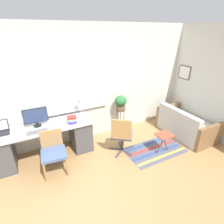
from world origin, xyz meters
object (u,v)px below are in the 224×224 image
(plant_stand, at_px, (121,113))
(folding_stool, at_px, (164,137))
(couch_loveseat, at_px, (185,126))
(desk_lamp, at_px, (80,101))
(book_stack, at_px, (72,120))
(keyboard, at_px, (37,132))
(mouse, at_px, (51,127))
(potted_plant, at_px, (121,102))
(monitor, at_px, (36,117))
(office_chair_swivel, at_px, (122,134))
(desk_chair_wooden, at_px, (53,151))

(plant_stand, height_order, folding_stool, plant_stand)
(couch_loveseat, bearing_deg, plant_stand, 60.69)
(desk_lamp, bearing_deg, book_stack, -134.06)
(keyboard, distance_m, book_stack, 0.71)
(mouse, bearing_deg, folding_stool, -21.37)
(couch_loveseat, bearing_deg, potted_plant, 60.69)
(couch_loveseat, xyz_separation_m, plant_stand, (-1.48, 0.83, 0.34))
(monitor, bearing_deg, keyboard, -95.81)
(mouse, distance_m, book_stack, 0.44)
(monitor, xyz_separation_m, potted_plant, (1.99, 0.05, -0.06))
(monitor, bearing_deg, couch_loveseat, -12.67)
(office_chair_swivel, bearing_deg, keyboard, 21.27)
(mouse, distance_m, couch_loveseat, 3.31)
(office_chair_swivel, distance_m, plant_stand, 0.84)
(desk_chair_wooden, relative_size, plant_stand, 1.18)
(couch_loveseat, height_order, potted_plant, potted_plant)
(desk_lamp, relative_size, folding_stool, 0.95)
(monitor, bearing_deg, mouse, -43.87)
(keyboard, relative_size, folding_stool, 0.84)
(couch_loveseat, bearing_deg, desk_lamp, 71.74)
(folding_stool, bearing_deg, desk_lamp, 142.76)
(office_chair_swivel, bearing_deg, couch_loveseat, -146.55)
(desk_lamp, distance_m, plant_stand, 1.16)
(mouse, distance_m, desk_chair_wooden, 0.47)
(desk_lamp, relative_size, potted_plant, 1.20)
(desk_chair_wooden, xyz_separation_m, plant_stand, (1.82, 0.63, 0.14))
(monitor, xyz_separation_m, mouse, (0.24, -0.23, -0.19))
(mouse, bearing_deg, monitor, 136.13)
(mouse, xyz_separation_m, desk_chair_wooden, (-0.07, -0.35, -0.31))
(potted_plant, bearing_deg, mouse, -170.84)
(book_stack, height_order, plant_stand, book_stack)
(monitor, xyz_separation_m, folding_stool, (2.45, -1.10, -0.56))
(folding_stool, bearing_deg, keyboard, 161.34)
(monitor, relative_size, folding_stool, 1.00)
(office_chair_swivel, xyz_separation_m, potted_plant, (0.38, 0.74, 0.42))
(book_stack, bearing_deg, desk_lamp, 45.94)
(mouse, bearing_deg, desk_lamp, 22.34)
(monitor, distance_m, folding_stool, 2.74)
(mouse, distance_m, desk_lamp, 0.82)
(monitor, xyz_separation_m, couch_loveseat, (3.46, -0.78, -0.70))
(mouse, xyz_separation_m, potted_plant, (1.75, 0.28, 0.13))
(office_chair_swivel, bearing_deg, mouse, 17.46)
(mouse, relative_size, potted_plant, 0.18)
(monitor, height_order, desk_chair_wooden, monitor)
(mouse, xyz_separation_m, book_stack, (0.44, 0.02, 0.07))
(desk_chair_wooden, height_order, office_chair_swivel, office_chair_swivel)
(mouse, height_order, couch_loveseat, mouse)
(folding_stool, bearing_deg, potted_plant, 112.04)
(keyboard, xyz_separation_m, desk_chair_wooden, (0.20, -0.32, -0.30))
(monitor, distance_m, plant_stand, 2.02)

